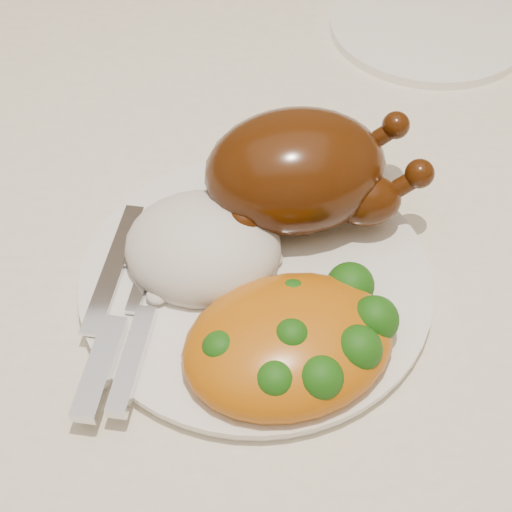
{
  "coord_description": "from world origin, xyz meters",
  "views": [
    {
      "loc": [
        0.15,
        -0.47,
        1.18
      ],
      "look_at": [
        0.16,
        -0.15,
        0.8
      ],
      "focal_mm": 50.0,
      "sensor_mm": 36.0,
      "label": 1
    }
  ],
  "objects_px": {
    "dinner_plate": "(256,279)",
    "side_plate": "(428,28)",
    "roast_chicken": "(301,170)",
    "dining_table": "(92,235)"
  },
  "relations": [
    {
      "from": "dinner_plate",
      "to": "side_plate",
      "type": "xyz_separation_m",
      "value": [
        0.19,
        0.33,
        -0.0
      ]
    },
    {
      "from": "dinner_plate",
      "to": "roast_chicken",
      "type": "distance_m",
      "value": 0.09
    },
    {
      "from": "roast_chicken",
      "to": "dinner_plate",
      "type": "bearing_deg",
      "value": -127.56
    },
    {
      "from": "dining_table",
      "to": "roast_chicken",
      "type": "xyz_separation_m",
      "value": [
        0.19,
        -0.08,
        0.15
      ]
    },
    {
      "from": "dinner_plate",
      "to": "side_plate",
      "type": "height_order",
      "value": "dinner_plate"
    },
    {
      "from": "dinner_plate",
      "to": "side_plate",
      "type": "bearing_deg",
      "value": 60.16
    },
    {
      "from": "roast_chicken",
      "to": "side_plate",
      "type": "bearing_deg",
      "value": 51.11
    },
    {
      "from": "dining_table",
      "to": "side_plate",
      "type": "height_order",
      "value": "side_plate"
    },
    {
      "from": "dinner_plate",
      "to": "side_plate",
      "type": "relative_size",
      "value": 1.25
    },
    {
      "from": "dining_table",
      "to": "side_plate",
      "type": "xyz_separation_m",
      "value": [
        0.34,
        0.18,
        0.11
      ]
    }
  ]
}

